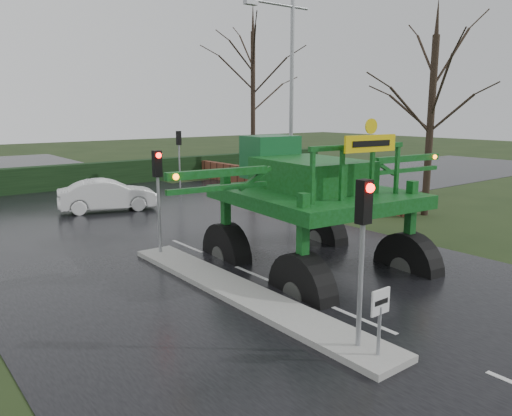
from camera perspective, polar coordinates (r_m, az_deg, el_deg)
ground at (r=12.14m, az=11.96°, el=-12.43°), size 140.00×140.00×0.00m
road_main at (r=19.71m, az=-10.82°, el=-3.13°), size 14.00×80.00×0.02m
road_cross at (r=25.08m, az=-17.12°, el=-0.35°), size 80.00×12.00×0.02m
median_island at (r=13.31m, az=-1.81°, el=-9.62°), size 1.20×10.00×0.16m
hedge_row at (r=32.49m, az=-22.29°, el=3.18°), size 44.00×0.90×1.50m
brick_wall at (r=30.25m, az=1.70°, el=3.19°), size 0.40×20.00×1.20m
keep_left_sign at (r=9.93m, az=13.99°, el=-11.39°), size 0.50×0.07×1.35m
traffic_signal_near at (r=9.76m, az=12.15°, el=-2.25°), size 0.26×0.33×3.52m
traffic_signal_mid at (r=16.44m, az=-11.16°, el=3.21°), size 0.26×0.33×3.52m
traffic_signal_far at (r=31.08m, az=-8.81°, el=6.97°), size 0.26×0.33×3.52m
street_light_right at (r=25.44m, az=3.57°, el=13.83°), size 3.85×0.30×10.00m
tree_right_near at (r=23.99m, az=19.47°, el=11.49°), size 5.60×5.60×9.64m
tree_right_far at (r=35.46m, az=-0.35°, el=13.93°), size 7.00×7.00×12.05m
crop_sprayer at (r=12.93m, az=4.75°, el=1.77°), size 10.21×6.78×5.72m
white_sedan at (r=25.11m, az=-16.47°, el=-0.32°), size 4.84×2.78×1.51m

